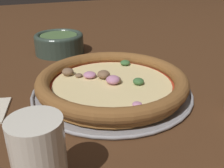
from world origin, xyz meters
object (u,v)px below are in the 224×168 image
at_px(bowl_far, 59,42).
at_px(drinking_cup, 39,159).
at_px(pizza, 112,82).
at_px(pizza_tray, 112,91).

distance_m(bowl_far, drinking_cup, 0.57).
bearing_deg(drinking_cup, bowl_far, 74.62).
bearing_deg(bowl_far, drinking_cup, -105.38).
height_order(pizza, bowl_far, bowl_far).
bearing_deg(pizza, pizza_tray, -71.79).
distance_m(pizza, bowl_far, 0.33).
height_order(bowl_far, drinking_cup, drinking_cup).
relative_size(pizza, drinking_cup, 3.01).
xyz_separation_m(bowl_far, drinking_cup, (-0.15, -0.55, 0.02)).
height_order(pizza, drinking_cup, drinking_cup).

